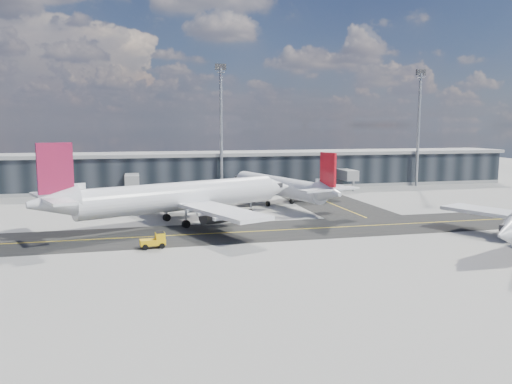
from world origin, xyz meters
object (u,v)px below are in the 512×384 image
(airliner_redtail, at_px, (279,187))
(baggage_tug, at_px, (155,240))
(service_van, at_px, (247,190))
(airliner_af, at_px, (178,197))

(airliner_redtail, distance_m, baggage_tug, 38.26)
(service_van, bearing_deg, baggage_tug, -151.35)
(airliner_redtail, relative_size, service_van, 5.77)
(service_van, bearing_deg, airliner_af, -155.34)
(baggage_tug, bearing_deg, airliner_af, 158.03)
(airliner_af, xyz_separation_m, service_van, (17.94, 32.03, -3.43))
(airliner_af, distance_m, baggage_tug, 15.57)
(airliner_redtail, bearing_deg, airliner_af, -161.25)
(airliner_redtail, xyz_separation_m, baggage_tug, (-24.52, -29.25, -2.60))
(airliner_af, distance_m, airliner_redtail, 25.13)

